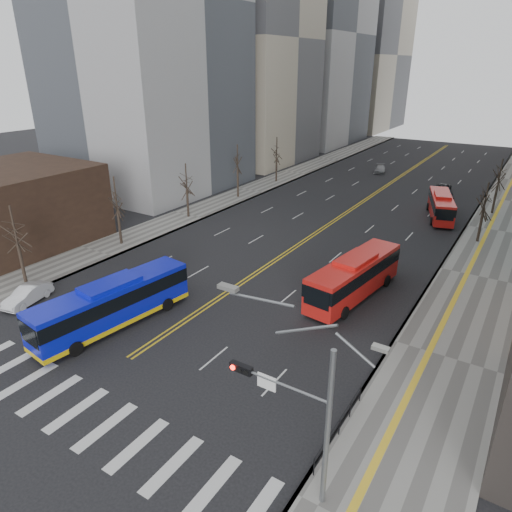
% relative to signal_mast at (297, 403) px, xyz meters
% --- Properties ---
extents(ground, '(220.00, 220.00, 0.00)m').
position_rel_signal_mast_xyz_m(ground, '(-13.77, -2.00, -4.86)').
color(ground, black).
extents(sidewalk_right, '(7.00, 130.00, 0.15)m').
position_rel_signal_mast_xyz_m(sidewalk_right, '(3.73, 43.00, -4.78)').
color(sidewalk_right, slate).
rests_on(sidewalk_right, ground).
extents(sidewalk_left, '(5.00, 130.00, 0.15)m').
position_rel_signal_mast_xyz_m(sidewalk_left, '(-30.27, 43.00, -4.78)').
color(sidewalk_left, slate).
rests_on(sidewalk_left, ground).
extents(crosswalk, '(26.70, 4.00, 0.01)m').
position_rel_signal_mast_xyz_m(crosswalk, '(-13.77, -2.00, -4.85)').
color(crosswalk, silver).
rests_on(crosswalk, ground).
extents(centerline, '(0.55, 100.00, 0.01)m').
position_rel_signal_mast_xyz_m(centerline, '(-13.77, 53.00, -4.85)').
color(centerline, gold).
rests_on(centerline, ground).
extents(office_towers, '(83.00, 134.00, 58.00)m').
position_rel_signal_mast_xyz_m(office_towers, '(-13.64, 66.51, 19.07)').
color(office_towers, '#9A9A9D').
rests_on(office_towers, ground).
extents(signal_mast, '(5.37, 0.37, 9.39)m').
position_rel_signal_mast_xyz_m(signal_mast, '(0.00, 0.00, 0.00)').
color(signal_mast, gray).
rests_on(signal_mast, ground).
extents(pedestrian_railing, '(0.06, 6.06, 1.02)m').
position_rel_signal_mast_xyz_m(pedestrian_railing, '(0.53, 4.00, -4.03)').
color(pedestrian_railing, black).
rests_on(pedestrian_railing, sidewalk_right).
extents(street_trees, '(35.20, 47.20, 7.60)m').
position_rel_signal_mast_xyz_m(street_trees, '(-20.94, 32.55, 0.02)').
color(street_trees, black).
rests_on(street_trees, ground).
extents(blue_bus, '(4.11, 12.39, 3.54)m').
position_rel_signal_mast_xyz_m(blue_bus, '(-17.72, 5.41, -3.00)').
color(blue_bus, '#0D16C6').
rests_on(blue_bus, ground).
extents(red_bus_near, '(4.12, 11.50, 3.57)m').
position_rel_signal_mast_xyz_m(red_bus_near, '(-4.57, 19.03, -2.87)').
color(red_bus_near, red).
rests_on(red_bus_near, ground).
extents(red_bus_far, '(5.06, 10.08, 3.16)m').
position_rel_signal_mast_xyz_m(red_bus_far, '(-3.12, 44.57, -3.09)').
color(red_bus_far, red).
rests_on(red_bus_far, ground).
extents(car_white, '(2.34, 4.47, 1.40)m').
position_rel_signal_mast_xyz_m(car_white, '(-26.27, 4.00, -4.16)').
color(car_white, silver).
rests_on(car_white, ground).
extents(car_dark_mid, '(3.12, 4.63, 1.46)m').
position_rel_signal_mast_xyz_m(car_dark_mid, '(-4.27, 54.02, -4.12)').
color(car_dark_mid, black).
rests_on(car_dark_mid, ground).
extents(car_silver, '(2.90, 4.67, 1.26)m').
position_rel_signal_mast_xyz_m(car_silver, '(-17.81, 66.03, -4.22)').
color(car_silver, gray).
rests_on(car_silver, ground).
extents(car_dark_far, '(2.40, 4.75, 1.29)m').
position_rel_signal_mast_xyz_m(car_dark_far, '(-5.46, 57.34, -4.21)').
color(car_dark_far, black).
rests_on(car_dark_far, ground).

